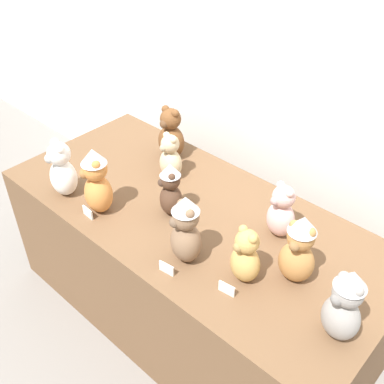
{
  "coord_description": "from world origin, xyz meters",
  "views": [
    {
      "loc": [
        1.14,
        -0.99,
        2.16
      ],
      "look_at": [
        0.0,
        0.25,
        0.86
      ],
      "focal_mm": 43.39,
      "sensor_mm": 36.0,
      "label": 1
    }
  ],
  "objects_px": {
    "teddy_bear_sand": "(170,157)",
    "teddy_bear_blush": "(281,212)",
    "teddy_bear_mocha": "(186,230)",
    "teddy_bear_ash": "(344,305)",
    "teddy_bear_honey": "(246,257)",
    "teddy_bear_snow": "(62,170)",
    "teddy_bear_ginger": "(97,181)",
    "teddy_bear_chestnut": "(171,135)",
    "teddy_bear_caramel": "(298,250)",
    "display_table": "(192,266)",
    "teddy_bear_cocoa": "(171,190)"
  },
  "relations": [
    {
      "from": "teddy_bear_sand",
      "to": "teddy_bear_blush",
      "type": "relative_size",
      "value": 0.94
    },
    {
      "from": "teddy_bear_sand",
      "to": "teddy_bear_snow",
      "type": "distance_m",
      "value": 0.54
    },
    {
      "from": "teddy_bear_ginger",
      "to": "teddy_bear_caramel",
      "type": "bearing_deg",
      "value": 38.35
    },
    {
      "from": "teddy_bear_cocoa",
      "to": "teddy_bear_honey",
      "type": "bearing_deg",
      "value": 22.05
    },
    {
      "from": "teddy_bear_chestnut",
      "to": "teddy_bear_caramel",
      "type": "distance_m",
      "value": 1.04
    },
    {
      "from": "teddy_bear_caramel",
      "to": "teddy_bear_sand",
      "type": "bearing_deg",
      "value": 164.95
    },
    {
      "from": "teddy_bear_chestnut",
      "to": "teddy_bear_cocoa",
      "type": "xyz_separation_m",
      "value": [
        0.34,
        -0.35,
        -0.0
      ]
    },
    {
      "from": "teddy_bear_snow",
      "to": "teddy_bear_ginger",
      "type": "distance_m",
      "value": 0.23
    },
    {
      "from": "teddy_bear_ash",
      "to": "teddy_bear_caramel",
      "type": "height_order",
      "value": "teddy_bear_caramel"
    },
    {
      "from": "teddy_bear_mocha",
      "to": "teddy_bear_ash",
      "type": "distance_m",
      "value": 0.66
    },
    {
      "from": "teddy_bear_sand",
      "to": "teddy_bear_ash",
      "type": "bearing_deg",
      "value": -4.43
    },
    {
      "from": "teddy_bear_sand",
      "to": "teddy_bear_caramel",
      "type": "bearing_deg",
      "value": -0.93
    },
    {
      "from": "teddy_bear_sand",
      "to": "teddy_bear_honey",
      "type": "height_order",
      "value": "teddy_bear_honey"
    },
    {
      "from": "teddy_bear_snow",
      "to": "teddy_bear_mocha",
      "type": "bearing_deg",
      "value": 20.41
    },
    {
      "from": "teddy_bear_blush",
      "to": "teddy_bear_ginger",
      "type": "relative_size",
      "value": 0.79
    },
    {
      "from": "teddy_bear_ash",
      "to": "teddy_bear_honey",
      "type": "distance_m",
      "value": 0.41
    },
    {
      "from": "teddy_bear_mocha",
      "to": "teddy_bear_chestnut",
      "type": "bearing_deg",
      "value": 161.02
    },
    {
      "from": "display_table",
      "to": "teddy_bear_mocha",
      "type": "relative_size",
      "value": 5.91
    },
    {
      "from": "teddy_bear_ash",
      "to": "teddy_bear_snow",
      "type": "bearing_deg",
      "value": -152.71
    },
    {
      "from": "teddy_bear_blush",
      "to": "teddy_bear_cocoa",
      "type": "xyz_separation_m",
      "value": [
        -0.46,
        -0.22,
        0.01
      ]
    },
    {
      "from": "teddy_bear_ash",
      "to": "teddy_bear_chestnut",
      "type": "bearing_deg",
      "value": -178.33
    },
    {
      "from": "teddy_bear_blush",
      "to": "teddy_bear_cocoa",
      "type": "bearing_deg",
      "value": -132.66
    },
    {
      "from": "teddy_bear_mocha",
      "to": "teddy_bear_honey",
      "type": "relative_size",
      "value": 1.28
    },
    {
      "from": "display_table",
      "to": "teddy_bear_cocoa",
      "type": "distance_m",
      "value": 0.51
    },
    {
      "from": "teddy_bear_sand",
      "to": "teddy_bear_cocoa",
      "type": "relative_size",
      "value": 0.91
    },
    {
      "from": "teddy_bear_blush",
      "to": "teddy_bear_honey",
      "type": "relative_size",
      "value": 1.04
    },
    {
      "from": "teddy_bear_mocha",
      "to": "teddy_bear_blush",
      "type": "bearing_deg",
      "value": 84.93
    },
    {
      "from": "teddy_bear_blush",
      "to": "teddy_bear_sand",
      "type": "bearing_deg",
      "value": -157.64
    },
    {
      "from": "teddy_bear_chestnut",
      "to": "teddy_bear_cocoa",
      "type": "bearing_deg",
      "value": -45.79
    },
    {
      "from": "teddy_bear_snow",
      "to": "teddy_bear_cocoa",
      "type": "bearing_deg",
      "value": 41.12
    },
    {
      "from": "teddy_bear_ash",
      "to": "teddy_bear_ginger",
      "type": "height_order",
      "value": "teddy_bear_ginger"
    },
    {
      "from": "teddy_bear_honey",
      "to": "teddy_bear_ginger",
      "type": "relative_size",
      "value": 0.75
    },
    {
      "from": "teddy_bear_blush",
      "to": "teddy_bear_caramel",
      "type": "height_order",
      "value": "teddy_bear_caramel"
    },
    {
      "from": "teddy_bear_caramel",
      "to": "display_table",
      "type": "bearing_deg",
      "value": 173.49
    },
    {
      "from": "teddy_bear_blush",
      "to": "teddy_bear_caramel",
      "type": "distance_m",
      "value": 0.27
    },
    {
      "from": "teddy_bear_ginger",
      "to": "teddy_bear_chestnut",
      "type": "bearing_deg",
      "value": 120.54
    },
    {
      "from": "teddy_bear_mocha",
      "to": "teddy_bear_caramel",
      "type": "height_order",
      "value": "teddy_bear_mocha"
    },
    {
      "from": "teddy_bear_ash",
      "to": "teddy_bear_snow",
      "type": "xyz_separation_m",
      "value": [
        -1.4,
        -0.16,
        -0.02
      ]
    },
    {
      "from": "teddy_bear_honey",
      "to": "teddy_bear_ash",
      "type": "bearing_deg",
      "value": 18.43
    },
    {
      "from": "display_table",
      "to": "teddy_bear_ash",
      "type": "height_order",
      "value": "teddy_bear_ash"
    },
    {
      "from": "teddy_bear_honey",
      "to": "teddy_bear_ginger",
      "type": "bearing_deg",
      "value": -154.69
    },
    {
      "from": "display_table",
      "to": "teddy_bear_snow",
      "type": "relative_size",
      "value": 6.55
    },
    {
      "from": "display_table",
      "to": "teddy_bear_honey",
      "type": "xyz_separation_m",
      "value": [
        0.43,
        -0.16,
        0.49
      ]
    },
    {
      "from": "teddy_bear_ash",
      "to": "teddy_bear_caramel",
      "type": "xyz_separation_m",
      "value": [
        -0.26,
        0.12,
        0.0
      ]
    },
    {
      "from": "display_table",
      "to": "teddy_bear_caramel",
      "type": "bearing_deg",
      "value": -2.57
    },
    {
      "from": "teddy_bear_snow",
      "to": "teddy_bear_ash",
      "type": "bearing_deg",
      "value": 21.41
    },
    {
      "from": "teddy_bear_snow",
      "to": "teddy_bear_honey",
      "type": "height_order",
      "value": "teddy_bear_snow"
    },
    {
      "from": "teddy_bear_snow",
      "to": "teddy_bear_ginger",
      "type": "height_order",
      "value": "teddy_bear_ginger"
    },
    {
      "from": "display_table",
      "to": "teddy_bear_blush",
      "type": "xyz_separation_m",
      "value": [
        0.38,
        0.15,
        0.49
      ]
    },
    {
      "from": "teddy_bear_sand",
      "to": "teddy_bear_ginger",
      "type": "distance_m",
      "value": 0.43
    }
  ]
}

